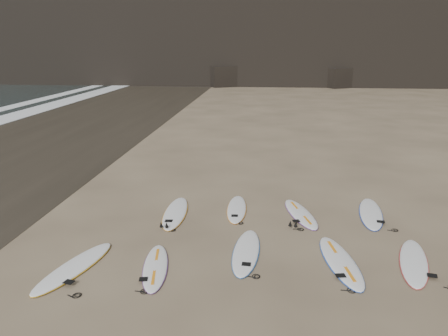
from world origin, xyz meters
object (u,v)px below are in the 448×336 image
(surfboard_3, at_px, (340,261))
(surfboard_1, at_px, (155,267))
(surfboard_7, at_px, (301,213))
(surfboard_8, at_px, (371,213))
(surfboard_5, at_px, (175,212))
(surfboard_2, at_px, (246,251))
(surfboard_6, at_px, (237,209))
(surfboard_0, at_px, (74,267))
(surfboard_4, at_px, (414,262))

(surfboard_3, bearing_deg, surfboard_1, -179.88)
(surfboard_7, bearing_deg, surfboard_8, -8.40)
(surfboard_5, distance_m, surfboard_8, 6.09)
(surfboard_1, xyz_separation_m, surfboard_2, (2.10, 0.99, 0.01))
(surfboard_8, bearing_deg, surfboard_1, -137.26)
(surfboard_5, distance_m, surfboard_6, 1.95)
(surfboard_6, bearing_deg, surfboard_8, -1.20)
(surfboard_0, bearing_deg, surfboard_7, 50.63)
(surfboard_0, relative_size, surfboard_3, 0.99)
(surfboard_3, relative_size, surfboard_4, 1.06)
(surfboard_2, xyz_separation_m, surfboard_7, (1.56, 2.73, -0.00))
(surfboard_1, distance_m, surfboard_6, 4.28)
(surfboard_2, bearing_deg, surfboard_3, -4.63)
(surfboard_0, relative_size, surfboard_4, 1.05)
(surfboard_4, height_order, surfboard_5, surfboard_5)
(surfboard_7, bearing_deg, surfboard_3, -90.95)
(surfboard_4, distance_m, surfboard_5, 6.89)
(surfboard_0, xyz_separation_m, surfboard_3, (6.30, 0.89, 0.00))
(surfboard_8, bearing_deg, surfboard_4, -75.43)
(surfboard_3, bearing_deg, surfboard_4, -3.79)
(surfboard_6, relative_size, surfboard_7, 0.96)
(surfboard_7, height_order, surfboard_8, surfboard_8)
(surfboard_3, xyz_separation_m, surfboard_5, (-4.63, 2.73, -0.00))
(surfboard_5, relative_size, surfboard_8, 1.00)
(surfboard_4, xyz_separation_m, surfboard_8, (-0.33, 3.12, 0.00))
(surfboard_3, distance_m, surfboard_5, 5.37)
(surfboard_0, bearing_deg, surfboard_8, 43.71)
(surfboard_2, relative_size, surfboard_6, 1.08)
(surfboard_0, relative_size, surfboard_6, 1.12)
(surfboard_4, distance_m, surfboard_8, 3.13)
(surfboard_5, bearing_deg, surfboard_3, -33.42)
(surfboard_5, height_order, surfboard_8, same)
(surfboard_1, relative_size, surfboard_4, 0.89)
(surfboard_5, bearing_deg, surfboard_4, -24.84)
(surfboard_1, bearing_deg, surfboard_2, 15.53)
(surfboard_5, bearing_deg, surfboard_7, 1.56)
(surfboard_3, distance_m, surfboard_8, 3.57)
(surfboard_1, xyz_separation_m, surfboard_7, (3.66, 3.72, 0.00))
(surfboard_1, distance_m, surfboard_8, 7.05)
(surfboard_0, height_order, surfboard_3, same)
(surfboard_3, bearing_deg, surfboard_2, 163.69)
(surfboard_2, xyz_separation_m, surfboard_5, (-2.33, 2.42, 0.00))
(surfboard_1, distance_m, surfboard_4, 6.22)
(surfboard_3, relative_size, surfboard_7, 1.08)
(surfboard_5, xyz_separation_m, surfboard_8, (6.06, 0.54, -0.00))
(surfboard_2, distance_m, surfboard_7, 3.14)
(surfboard_3, bearing_deg, surfboard_5, 140.70)
(surfboard_5, distance_m, surfboard_7, 3.90)
(surfboard_0, distance_m, surfboard_5, 3.99)
(surfboard_0, height_order, surfboard_2, surfboard_0)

